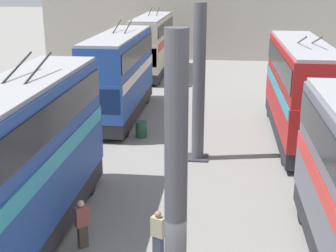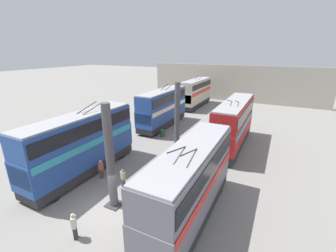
{
  "view_description": "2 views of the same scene",
  "coord_description": "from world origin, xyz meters",
  "px_view_note": "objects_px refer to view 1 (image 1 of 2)",
  "views": [
    {
      "loc": [
        -9.77,
        -1.04,
        8.39
      ],
      "look_at": [
        10.75,
        1.37,
        1.73
      ],
      "focal_mm": 50.0,
      "sensor_mm": 36.0,
      "label": 1
    },
    {
      "loc": [
        -9.23,
        -9.28,
        10.27
      ],
      "look_at": [
        11.61,
        1.28,
        2.37
      ],
      "focal_mm": 24.0,
      "sensor_mm": 36.0,
      "label": 2
    }
  ],
  "objects_px": {
    "bus_right_near": "(18,158)",
    "person_aisle_midway": "(158,233)",
    "bus_left_far": "(300,85)",
    "bus_right_mid": "(119,71)",
    "person_by_right_row": "(82,223)",
    "oil_drum": "(141,129)",
    "bus_right_far": "(152,42)"
  },
  "relations": [
    {
      "from": "bus_right_near",
      "to": "person_aisle_midway",
      "type": "bearing_deg",
      "value": -93.63
    },
    {
      "from": "bus_left_far",
      "to": "person_aisle_midway",
      "type": "distance_m",
      "value": 13.56
    },
    {
      "from": "bus_right_near",
      "to": "bus_right_mid",
      "type": "relative_size",
      "value": 1.05
    },
    {
      "from": "bus_left_far",
      "to": "person_by_right_row",
      "type": "height_order",
      "value": "bus_left_far"
    },
    {
      "from": "oil_drum",
      "to": "bus_left_far",
      "type": "bearing_deg",
      "value": -84.22
    },
    {
      "from": "person_aisle_midway",
      "to": "person_by_right_row",
      "type": "distance_m",
      "value": 2.51
    },
    {
      "from": "person_by_right_row",
      "to": "bus_left_far",
      "type": "bearing_deg",
      "value": -75.37
    },
    {
      "from": "bus_right_far",
      "to": "person_aisle_midway",
      "type": "relative_size",
      "value": 6.78
    },
    {
      "from": "bus_right_far",
      "to": "oil_drum",
      "type": "height_order",
      "value": "bus_right_far"
    },
    {
      "from": "bus_right_near",
      "to": "bus_left_far",
      "type": "bearing_deg",
      "value": -41.19
    },
    {
      "from": "person_aisle_midway",
      "to": "person_by_right_row",
      "type": "bearing_deg",
      "value": -71.97
    },
    {
      "from": "bus_right_near",
      "to": "oil_drum",
      "type": "xyz_separation_m",
      "value": [
        10.91,
        -1.94,
        -2.57
      ]
    },
    {
      "from": "oil_drum",
      "to": "bus_right_mid",
      "type": "bearing_deg",
      "value": 28.14
    },
    {
      "from": "bus_left_far",
      "to": "oil_drum",
      "type": "distance_m",
      "value": 8.75
    },
    {
      "from": "bus_right_far",
      "to": "person_aisle_midway",
      "type": "height_order",
      "value": "bus_right_far"
    },
    {
      "from": "bus_right_mid",
      "to": "bus_right_far",
      "type": "bearing_deg",
      "value": 0.0
    },
    {
      "from": "bus_left_far",
      "to": "bus_right_near",
      "type": "distance_m",
      "value": 15.62
    },
    {
      "from": "bus_right_mid",
      "to": "oil_drum",
      "type": "xyz_separation_m",
      "value": [
        -3.63,
        -1.94,
        -2.47
      ]
    },
    {
      "from": "bus_right_near",
      "to": "person_by_right_row",
      "type": "relative_size",
      "value": 6.46
    },
    {
      "from": "bus_right_near",
      "to": "person_by_right_row",
      "type": "xyz_separation_m",
      "value": [
        -0.0,
        -1.91,
        -2.13
      ]
    },
    {
      "from": "bus_right_mid",
      "to": "bus_left_far",
      "type": "bearing_deg",
      "value": -105.13
    },
    {
      "from": "bus_right_far",
      "to": "oil_drum",
      "type": "xyz_separation_m",
      "value": [
        -17.0,
        -1.94,
        -2.44
      ]
    },
    {
      "from": "bus_left_far",
      "to": "bus_right_far",
      "type": "relative_size",
      "value": 1.0
    },
    {
      "from": "oil_drum",
      "to": "bus_right_far",
      "type": "bearing_deg",
      "value": 6.51
    },
    {
      "from": "bus_right_mid",
      "to": "bus_right_near",
      "type": "bearing_deg",
      "value": 180.0
    },
    {
      "from": "bus_right_near",
      "to": "bus_right_far",
      "type": "xyz_separation_m",
      "value": [
        27.91,
        0.0,
        -0.13
      ]
    },
    {
      "from": "bus_right_mid",
      "to": "oil_drum",
      "type": "relative_size",
      "value": 11.55
    },
    {
      "from": "bus_right_far",
      "to": "bus_right_mid",
      "type": "bearing_deg",
      "value": -180.0
    },
    {
      "from": "bus_left_far",
      "to": "bus_right_near",
      "type": "bearing_deg",
      "value": 138.81
    },
    {
      "from": "bus_right_near",
      "to": "person_by_right_row",
      "type": "distance_m",
      "value": 2.86
    },
    {
      "from": "person_by_right_row",
      "to": "oil_drum",
      "type": "height_order",
      "value": "person_by_right_row"
    },
    {
      "from": "oil_drum",
      "to": "bus_right_near",
      "type": "bearing_deg",
      "value": 169.92
    }
  ]
}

